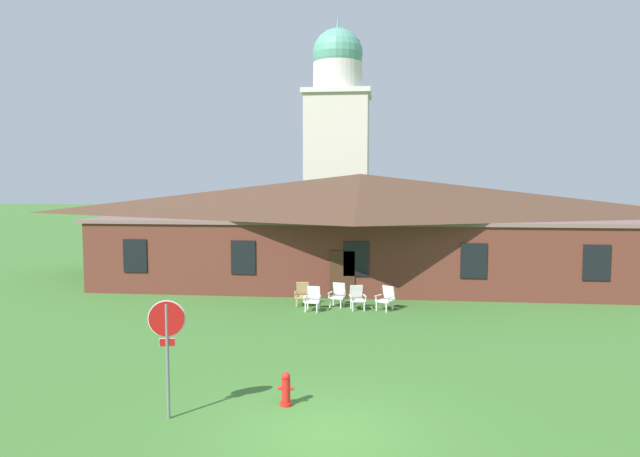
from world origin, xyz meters
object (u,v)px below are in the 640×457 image
lawn_chair_near_door (313,298)px  lawn_chair_left_end (338,294)px  lawn_chair_middle (357,297)px  lawn_chair_by_porch (302,294)px  fire_hydrant (286,390)px  stop_sign (167,335)px  lawn_chair_right_end (386,298)px

lawn_chair_near_door → lawn_chair_left_end: (0.93, 0.89, 0.00)m
lawn_chair_near_door → lawn_chair_middle: size_ratio=1.00×
lawn_chair_by_porch → lawn_chair_left_end: 1.47m
fire_hydrant → lawn_chair_near_door: bearing=93.2°
stop_sign → lawn_chair_by_porch: (1.36, 11.47, -1.36)m
stop_sign → lawn_chair_left_end: (2.83, 11.50, -1.36)m
lawn_chair_right_end → lawn_chair_near_door: bearing=-172.2°
lawn_chair_middle → fire_hydrant: size_ratio=1.21×
lawn_chair_near_door → lawn_chair_middle: bearing=13.2°
fire_hydrant → lawn_chair_middle: bearing=83.2°
lawn_chair_near_door → lawn_chair_left_end: bearing=43.8°
lawn_chair_by_porch → lawn_chair_near_door: (0.54, -0.87, 0.00)m
lawn_chair_by_porch → lawn_chair_middle: bearing=-11.6°
stop_sign → lawn_chair_by_porch: 11.63m
lawn_chair_by_porch → lawn_chair_near_door: bearing=-58.1°
lawn_chair_middle → fire_hydrant: lawn_chair_middle is taller
lawn_chair_by_porch → lawn_chair_left_end: same height
stop_sign → lawn_chair_near_door: stop_sign is taller
lawn_chair_by_porch → lawn_chair_near_door: size_ratio=1.00×
stop_sign → lawn_chair_by_porch: size_ratio=2.74×
lawn_chair_left_end → fire_hydrant: bearing=-92.2°
lawn_chair_middle → fire_hydrant: 10.10m
fire_hydrant → lawn_chair_right_end: bearing=76.7°
lawn_chair_left_end → lawn_chair_by_porch: bearing=-179.2°
lawn_chair_near_door → stop_sign: bearing=-100.2°
lawn_chair_near_door → lawn_chair_left_end: 1.29m
stop_sign → lawn_chair_left_end: 11.92m
lawn_chair_right_end → fire_hydrant: (-2.37, -10.02, -0.12)m
lawn_chair_left_end → fire_hydrant: 10.52m
lawn_chair_middle → lawn_chair_right_end: size_ratio=1.00×
lawn_chair_middle → lawn_chair_right_end: 1.17m
lawn_chair_middle → lawn_chair_near_door: bearing=-166.8°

